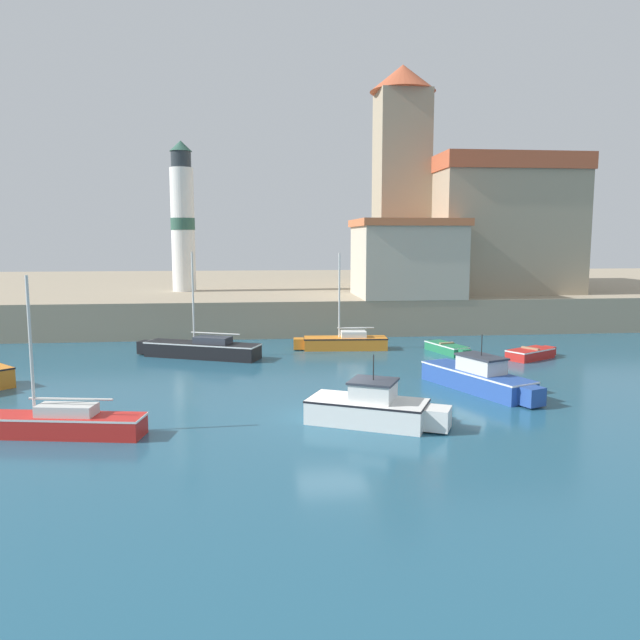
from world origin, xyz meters
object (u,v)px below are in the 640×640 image
dinghy_green_0 (447,348)px  harbor_shed_near_wharf (407,258)px  sailboat_red_1 (47,423)px  lighthouse (183,220)px  motorboat_white_5 (373,408)px  motorboat_blue_6 (479,378)px  sailboat_orange_7 (344,342)px  sailboat_black_2 (201,349)px  dinghy_red_3 (532,353)px  church (468,220)px

dinghy_green_0 → harbor_shed_near_wharf: bearing=91.0°
sailboat_red_1 → lighthouse: size_ratio=0.60×
motorboat_white_5 → motorboat_blue_6: size_ratio=0.81×
motorboat_white_5 → lighthouse: 30.54m
sailboat_orange_7 → lighthouse: 18.56m
motorboat_blue_6 → sailboat_red_1: bearing=-165.0°
motorboat_white_5 → sailboat_black_2: bearing=118.0°
dinghy_green_0 → lighthouse: size_ratio=0.32×
sailboat_red_1 → motorboat_blue_6: 16.85m
sailboat_black_2 → lighthouse: 16.95m
motorboat_blue_6 → motorboat_white_5: bearing=-142.0°
dinghy_green_0 → sailboat_red_1: (-17.70, -13.08, 0.16)m
dinghy_green_0 → lighthouse: 23.44m
dinghy_green_0 → dinghy_red_3: size_ratio=1.09×
motorboat_blue_6 → lighthouse: (-14.74, 23.92, 7.30)m
sailboat_red_1 → dinghy_red_3: bearing=26.8°
lighthouse → church: bearing=4.0°
sailboat_red_1 → dinghy_red_3: 24.30m
dinghy_red_3 → lighthouse: lighthouse is taller
lighthouse → dinghy_red_3: bearing=-40.7°
dinghy_red_3 → lighthouse: bearing=139.3°
church → dinghy_green_0: bearing=-112.3°
sailboat_black_2 → harbor_shed_near_wharf: harbor_shed_near_wharf is taller
church → harbor_shed_near_wharf: size_ratio=2.42×
dinghy_green_0 → sailboat_red_1: sailboat_red_1 is taller
sailboat_black_2 → harbor_shed_near_wharf: bearing=33.5°
sailboat_black_2 → church: 27.62m
dinghy_red_3 → lighthouse: size_ratio=0.29×
sailboat_red_1 → motorboat_blue_6: bearing=15.0°
church → sailboat_red_1: bearing=-129.4°
sailboat_red_1 → motorboat_white_5: (10.88, 0.13, 0.13)m
sailboat_black_2 → dinghy_red_3: 17.91m
sailboat_orange_7 → church: size_ratio=0.32×
dinghy_green_0 → harbor_shed_near_wharf: 10.34m
sailboat_black_2 → motorboat_white_5: (6.96, -13.07, 0.08)m
sailboat_red_1 → dinghy_green_0: bearing=36.5°
motorboat_blue_6 → sailboat_orange_7: size_ratio=1.11×
dinghy_red_3 → motorboat_blue_6: bearing=-129.3°
sailboat_black_2 → church: bearing=38.9°
motorboat_blue_6 → church: 27.88m
motorboat_blue_6 → sailboat_orange_7: (-4.25, 10.52, -0.12)m
dinghy_green_0 → sailboat_black_2: (-13.78, 0.12, 0.21)m
harbor_shed_near_wharf → motorboat_white_5: bearing=-106.8°
dinghy_red_3 → church: church is taller
sailboat_black_2 → harbor_shed_near_wharf: (13.62, 9.03, 4.61)m
motorboat_white_5 → dinghy_green_0: bearing=62.2°
motorboat_white_5 → harbor_shed_near_wharf: (6.67, 22.10, 4.53)m
dinghy_red_3 → motorboat_white_5: motorboat_white_5 is taller
dinghy_red_3 → sailboat_orange_7: bearing=157.9°
church → harbor_shed_near_wharf: church is taller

